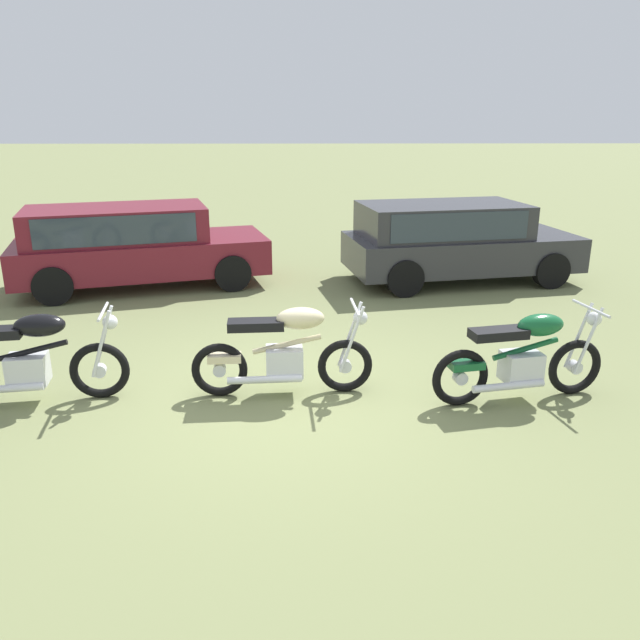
{
  "coord_description": "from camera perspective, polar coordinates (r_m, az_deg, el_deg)",
  "views": [
    {
      "loc": [
        0.34,
        -6.32,
        2.98
      ],
      "look_at": [
        0.43,
        0.73,
        0.68
      ],
      "focal_mm": 35.83,
      "sensor_mm": 36.0,
      "label": 1
    }
  ],
  "objects": [
    {
      "name": "ground_plane",
      "position": [
        6.99,
        -3.48,
        -7.18
      ],
      "size": [
        120.0,
        120.0,
        0.0
      ],
      "primitive_type": "plane",
      "color": "olive"
    },
    {
      "name": "motorcycle_black",
      "position": [
        7.42,
        -24.71,
        -3.24
      ],
      "size": [
        2.12,
        0.74,
        1.02
      ],
      "rotation": [
        0.0,
        0.0,
        0.16
      ],
      "color": "black",
      "rests_on": "ground"
    },
    {
      "name": "motorcycle_cream",
      "position": [
        6.97,
        -3.16,
        -2.86
      ],
      "size": [
        1.99,
        0.64,
        1.02
      ],
      "rotation": [
        0.0,
        0.0,
        0.07
      ],
      "color": "black",
      "rests_on": "ground"
    },
    {
      "name": "motorcycle_green",
      "position": [
        7.16,
        17.64,
        -3.21
      ],
      "size": [
        1.96,
        0.79,
        1.02
      ],
      "rotation": [
        0.0,
        0.0,
        0.21
      ],
      "color": "black",
      "rests_on": "ground"
    },
    {
      "name": "car_burgundy",
      "position": [
        11.77,
        -16.62,
        6.81
      ],
      "size": [
        4.62,
        2.87,
        1.43
      ],
      "rotation": [
        0.0,
        0.0,
        0.28
      ],
      "color": "maroon",
      "rests_on": "ground"
    },
    {
      "name": "car_charcoal",
      "position": [
        11.92,
        11.68,
        7.32
      ],
      "size": [
        4.38,
        2.52,
        1.43
      ],
      "rotation": [
        0.0,
        0.0,
        0.19
      ],
      "color": "#2D2D33",
      "rests_on": "ground"
    }
  ]
}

